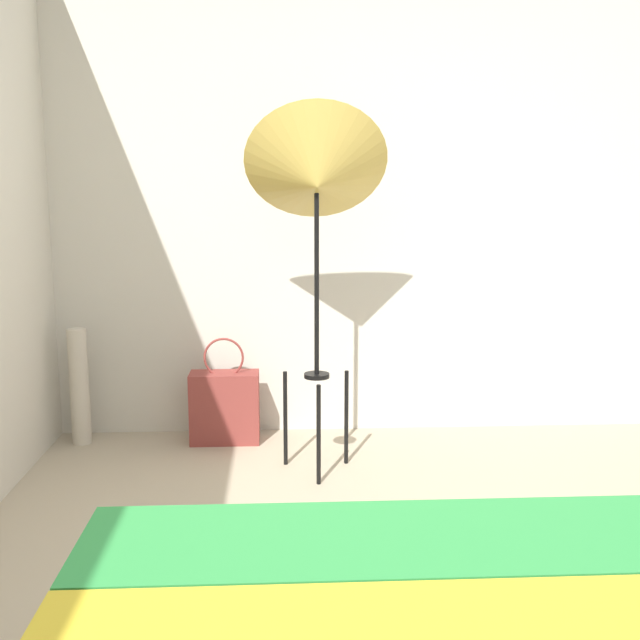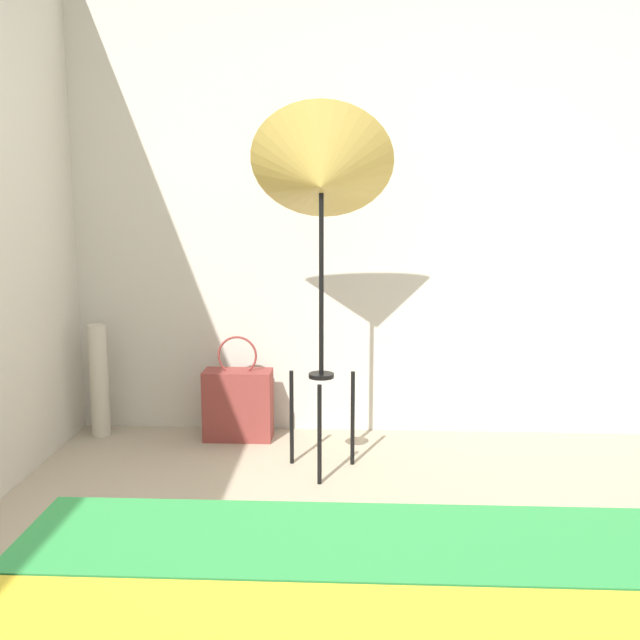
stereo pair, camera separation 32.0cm
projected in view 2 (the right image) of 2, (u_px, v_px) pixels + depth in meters
wall_back at (361, 192)px, 3.94m from camera, size 8.00×0.05×2.60m
photo_umbrella at (321, 178)px, 3.31m from camera, size 0.65×0.55×1.69m
tote_bag at (238, 404)px, 3.96m from camera, size 0.36×0.17×0.56m
paper_roll at (99, 381)px, 3.99m from camera, size 0.10×0.10×0.61m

